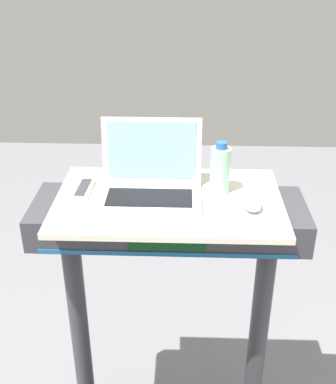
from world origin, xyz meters
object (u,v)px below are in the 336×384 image
(laptop, at_px, (150,182))
(tv_remote, at_px, (83,190))
(computer_mouse, at_px, (252,203))
(water_bottle, at_px, (220,169))

(laptop, xyz_separation_m, tv_remote, (-0.22, 0.00, -0.04))
(computer_mouse, xyz_separation_m, tv_remote, (-0.55, 0.08, -0.01))
(computer_mouse, distance_m, water_bottle, 0.16)
(laptop, xyz_separation_m, water_bottle, (0.23, 0.03, 0.03))
(water_bottle, bearing_deg, computer_mouse, -48.88)
(water_bottle, distance_m, tv_remote, 0.46)
(water_bottle, bearing_deg, tv_remote, -176.19)
(computer_mouse, bearing_deg, laptop, 167.18)
(computer_mouse, height_order, water_bottle, water_bottle)
(laptop, relative_size, water_bottle, 1.89)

